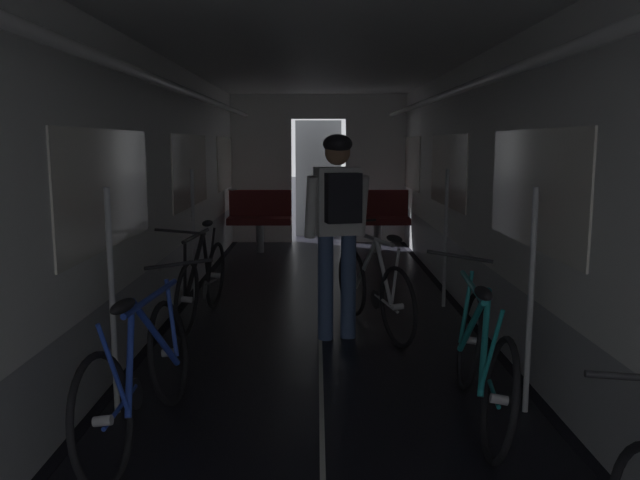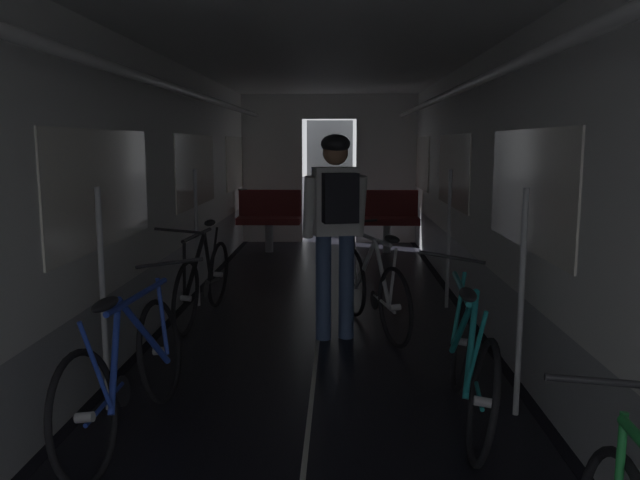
# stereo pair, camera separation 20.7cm
# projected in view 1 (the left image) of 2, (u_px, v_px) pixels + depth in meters

# --- Properties ---
(train_car_shell) EXTENTS (3.14, 12.34, 2.57)m
(train_car_shell) POSITION_uv_depth(u_px,v_px,m) (320.00, 138.00, 5.22)
(train_car_shell) COLOR black
(train_car_shell) RESTS_ON ground
(bench_seat_far_left) EXTENTS (0.98, 0.51, 0.95)m
(bench_seat_far_left) POSITION_uv_depth(u_px,v_px,m) (260.00, 215.00, 9.81)
(bench_seat_far_left) COLOR gray
(bench_seat_far_left) RESTS_ON ground
(bench_seat_far_right) EXTENTS (0.98, 0.51, 0.95)m
(bench_seat_far_right) POSITION_uv_depth(u_px,v_px,m) (377.00, 215.00, 9.82)
(bench_seat_far_right) COLOR gray
(bench_seat_far_right) RESTS_ON ground
(bicycle_teal) EXTENTS (0.44, 1.70, 0.96)m
(bicycle_teal) POSITION_uv_depth(u_px,v_px,m) (482.00, 359.00, 3.84)
(bicycle_teal) COLOR black
(bicycle_teal) RESTS_ON ground
(bicycle_black) EXTENTS (0.44, 1.69, 0.95)m
(bicycle_black) POSITION_uv_depth(u_px,v_px,m) (202.00, 281.00, 5.98)
(bicycle_black) COLOR black
(bicycle_black) RESTS_ON ground
(bicycle_blue) EXTENTS (0.48, 1.69, 0.96)m
(bicycle_blue) POSITION_uv_depth(u_px,v_px,m) (141.00, 374.00, 3.58)
(bicycle_blue) COLOR black
(bicycle_blue) RESTS_ON ground
(person_cyclist_aisle) EXTENTS (0.56, 0.45, 1.73)m
(person_cyclist_aisle) POSITION_uv_depth(u_px,v_px,m) (338.00, 214.00, 5.32)
(person_cyclist_aisle) COLOR #384C75
(person_cyclist_aisle) RESTS_ON ground
(bicycle_silver_in_aisle) EXTENTS (0.65, 1.62, 0.94)m
(bicycle_silver_in_aisle) POSITION_uv_depth(u_px,v_px,m) (374.00, 288.00, 5.69)
(bicycle_silver_in_aisle) COLOR black
(bicycle_silver_in_aisle) RESTS_ON ground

